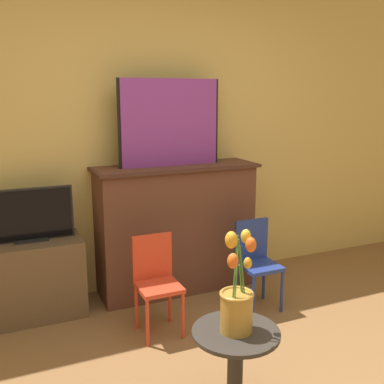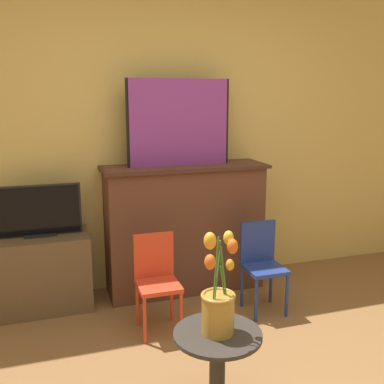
{
  "view_description": "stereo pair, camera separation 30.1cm",
  "coord_description": "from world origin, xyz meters",
  "px_view_note": "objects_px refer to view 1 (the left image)",
  "views": [
    {
      "loc": [
        -1.18,
        -1.5,
        1.65
      ],
      "look_at": [
        0.0,
        1.19,
        1.01
      ],
      "focal_mm": 42.0,
      "sensor_mm": 36.0,
      "label": 1
    },
    {
      "loc": [
        -0.9,
        -1.61,
        1.65
      ],
      "look_at": [
        0.0,
        1.19,
        1.01
      ],
      "focal_mm": 42.0,
      "sensor_mm": 36.0,
      "label": 2
    }
  ],
  "objects_px": {
    "chair_red": "(156,278)",
    "chair_blue": "(256,258)",
    "painting": "(170,123)",
    "vase_tulips": "(237,301)",
    "tv_monitor": "(30,216)"
  },
  "relations": [
    {
      "from": "painting",
      "to": "tv_monitor",
      "type": "xyz_separation_m",
      "value": [
        -1.12,
        -0.02,
        -0.64
      ]
    },
    {
      "from": "painting",
      "to": "chair_blue",
      "type": "distance_m",
      "value": 1.27
    },
    {
      "from": "chair_blue",
      "to": "chair_red",
      "type": "bearing_deg",
      "value": -176.77
    },
    {
      "from": "vase_tulips",
      "to": "tv_monitor",
      "type": "bearing_deg",
      "value": 117.73
    },
    {
      "from": "chair_red",
      "to": "chair_blue",
      "type": "xyz_separation_m",
      "value": [
        0.84,
        0.05,
        0.0
      ]
    },
    {
      "from": "vase_tulips",
      "to": "painting",
      "type": "bearing_deg",
      "value": 80.25
    },
    {
      "from": "chair_blue",
      "to": "vase_tulips",
      "type": "relative_size",
      "value": 1.28
    },
    {
      "from": "chair_red",
      "to": "vase_tulips",
      "type": "distance_m",
      "value": 1.04
    },
    {
      "from": "chair_red",
      "to": "chair_blue",
      "type": "height_order",
      "value": "same"
    },
    {
      "from": "tv_monitor",
      "to": "chair_red",
      "type": "height_order",
      "value": "tv_monitor"
    },
    {
      "from": "painting",
      "to": "vase_tulips",
      "type": "height_order",
      "value": "painting"
    },
    {
      "from": "chair_red",
      "to": "vase_tulips",
      "type": "height_order",
      "value": "vase_tulips"
    },
    {
      "from": "tv_monitor",
      "to": "vase_tulips",
      "type": "relative_size",
      "value": 1.15
    },
    {
      "from": "painting",
      "to": "chair_blue",
      "type": "relative_size",
      "value": 1.24
    },
    {
      "from": "painting",
      "to": "vase_tulips",
      "type": "relative_size",
      "value": 1.58
    }
  ]
}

